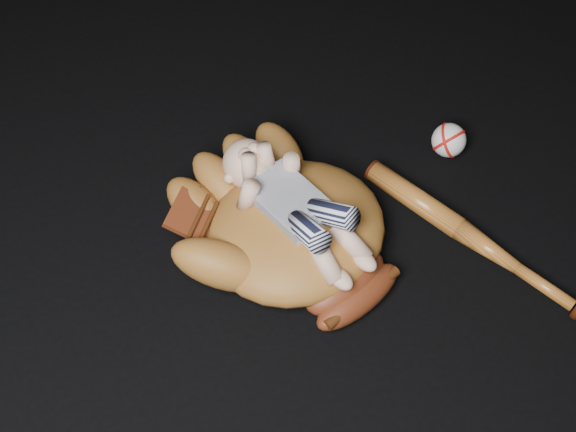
{
  "coord_description": "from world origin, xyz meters",
  "views": [
    {
      "loc": [
        -0.49,
        -0.57,
        1.19
      ],
      "look_at": [
        -0.06,
        0.15,
        0.08
      ],
      "focal_mm": 45.0,
      "sensor_mm": 36.0,
      "label": 1
    }
  ],
  "objects_px": {
    "newborn_baby": "(300,208)",
    "baseball_bat": "(471,237)",
    "baseball_glove": "(296,224)",
    "baseball": "(449,140)"
  },
  "relations": [
    {
      "from": "baseball_bat",
      "to": "baseball",
      "type": "height_order",
      "value": "baseball"
    },
    {
      "from": "baseball_glove",
      "to": "baseball_bat",
      "type": "height_order",
      "value": "baseball_glove"
    },
    {
      "from": "baseball_glove",
      "to": "newborn_baby",
      "type": "height_order",
      "value": "newborn_baby"
    },
    {
      "from": "newborn_baby",
      "to": "baseball_bat",
      "type": "distance_m",
      "value": 0.36
    },
    {
      "from": "newborn_baby",
      "to": "baseball",
      "type": "relative_size",
      "value": 4.91
    },
    {
      "from": "baseball",
      "to": "baseball_glove",
      "type": "bearing_deg",
      "value": -172.93
    },
    {
      "from": "baseball_glove",
      "to": "baseball",
      "type": "height_order",
      "value": "baseball_glove"
    },
    {
      "from": "baseball_bat",
      "to": "baseball",
      "type": "relative_size",
      "value": 6.68
    },
    {
      "from": "baseball_glove",
      "to": "newborn_baby",
      "type": "distance_m",
      "value": 0.05
    },
    {
      "from": "baseball",
      "to": "newborn_baby",
      "type": "bearing_deg",
      "value": -172.06
    }
  ]
}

